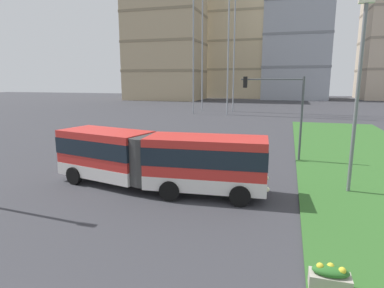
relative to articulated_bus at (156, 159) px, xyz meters
The scene contains 8 objects.
articulated_bus is the anchor object (origin of this frame).
car_maroon_sedan 9.52m from the articulated_bus, 125.31° to the left, with size 4.44×2.09×1.58m.
flower_planter_2 10.54m from the articulated_bus, 40.30° to the right, with size 1.10×0.56×0.74m.
traffic_light_far_right 10.88m from the articulated_bus, 54.67° to the left, with size 4.44×0.28×6.05m.
streetlight_median 10.75m from the articulated_bus, 12.92° to the left, with size 0.70×0.28×9.54m.
apartment_tower_west 86.02m from the articulated_bus, 110.53° to the left, with size 21.69×16.94×40.65m.
apartment_tower_westcentre 99.19m from the articulated_bus, 96.03° to the left, with size 18.20×16.76×35.59m.
apartment_tower_centre 93.64m from the articulated_bus, 84.91° to the left, with size 19.20×14.69×46.19m.
Camera 1 is at (6.04, -2.21, 5.78)m, focal length 30.29 mm.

